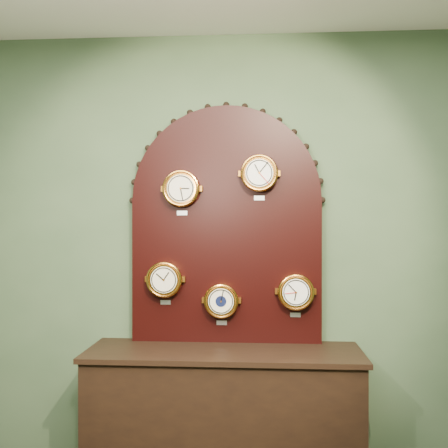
# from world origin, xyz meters

# --- Properties ---
(wall_back) EXTENTS (4.00, 0.00, 4.00)m
(wall_back) POSITION_xyz_m (0.00, 2.50, 1.40)
(wall_back) COLOR #42593D
(wall_back) RESTS_ON ground
(shop_counter) EXTENTS (1.60, 0.50, 0.80)m
(shop_counter) POSITION_xyz_m (0.00, 2.23, 0.40)
(shop_counter) COLOR black
(shop_counter) RESTS_ON ground_plane
(display_board) EXTENTS (1.26, 0.06, 1.53)m
(display_board) POSITION_xyz_m (0.00, 2.45, 1.63)
(display_board) COLOR black
(display_board) RESTS_ON shop_counter
(roman_clock) EXTENTS (0.23, 0.08, 0.28)m
(roman_clock) POSITION_xyz_m (-0.28, 2.38, 1.80)
(roman_clock) COLOR #C57B29
(roman_clock) RESTS_ON display_board
(arabic_clock) EXTENTS (0.23, 0.08, 0.28)m
(arabic_clock) POSITION_xyz_m (0.21, 2.38, 1.89)
(arabic_clock) COLOR #C57B29
(arabic_clock) RESTS_ON display_board
(hygrometer) EXTENTS (0.23, 0.08, 0.28)m
(hygrometer) POSITION_xyz_m (-0.38, 2.38, 1.23)
(hygrometer) COLOR #C57B29
(hygrometer) RESTS_ON display_board
(barometer) EXTENTS (0.22, 0.08, 0.27)m
(barometer) POSITION_xyz_m (-0.03, 2.38, 1.10)
(barometer) COLOR #C57B29
(barometer) RESTS_ON display_board
(tide_clock) EXTENTS (0.22, 0.08, 0.28)m
(tide_clock) POSITION_xyz_m (0.44, 2.38, 1.16)
(tide_clock) COLOR #C57B29
(tide_clock) RESTS_ON display_board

